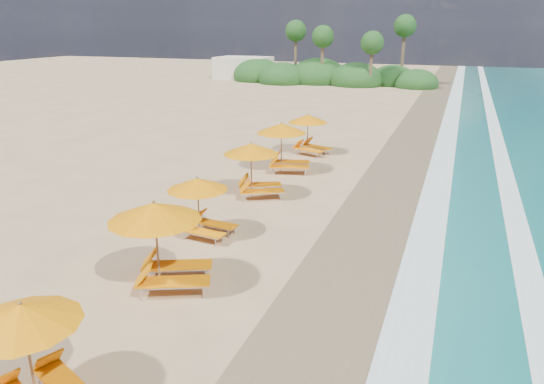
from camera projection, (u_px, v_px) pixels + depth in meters
The scene contains 11 objects.
ground at pixel (272, 223), 18.78m from camera, with size 160.00×160.00×0.00m, color tan.
wet_sand at pixel (380, 238), 17.45m from camera, with size 4.00×160.00×0.01m, color #7A6648.
surf_foam at pixel (464, 249), 16.55m from camera, with size 4.00×160.00×0.01m.
station_0 at pixel (31, 350), 9.42m from camera, with size 2.87×2.85×2.20m.
station_1 at pixel (164, 239), 13.77m from camera, with size 3.37×3.35×2.57m.
station_2 at pixel (202, 203), 17.26m from camera, with size 2.43×2.29×2.13m.
station_3 at pixel (256, 166), 21.24m from camera, with size 3.16×3.16×2.39m.
station_4 at pixel (285, 144), 24.86m from camera, with size 3.09×2.99×2.50m.
station_5 at pixel (310, 132), 28.33m from camera, with size 2.91×2.85×2.28m.
treeline at pixel (325, 75), 62.22m from camera, with size 25.80×8.80×9.74m.
beach_building at pixel (244, 68), 68.30m from camera, with size 7.00×5.00×2.80m, color beige.
Camera 1 is at (6.10, -16.36, 7.01)m, focal length 33.43 mm.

